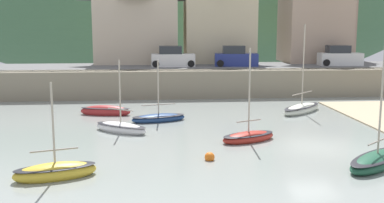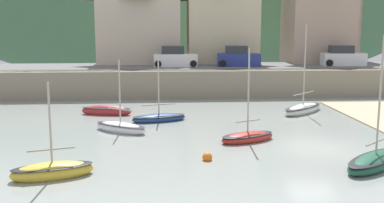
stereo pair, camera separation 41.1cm
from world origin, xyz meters
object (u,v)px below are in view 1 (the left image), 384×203
(waterfront_building_right, at_px, (315,14))
(sailboat_nearest_shore, at_px, (377,160))
(sailboat_blue_trim, at_px, (55,172))
(mooring_buoy, at_px, (210,157))
(parked_car_by_wall, at_px, (236,58))
(parked_car_end_of_row, at_px, (340,57))
(dinghy_open_wooden, at_px, (159,118))
(rowboat_small_beached, at_px, (302,109))
(parked_car_near_slipway, at_px, (172,58))
(sailboat_far_left, at_px, (105,111))
(waterfront_building_centre, at_px, (219,16))
(sailboat_tall_mast, at_px, (248,137))
(waterfront_building_left, at_px, (136,22))
(motorboat_with_cabin, at_px, (121,128))

(waterfront_building_right, xyz_separation_m, sailboat_nearest_shore, (-7.19, -28.69, -7.24))
(sailboat_blue_trim, distance_m, mooring_buoy, 6.95)
(parked_car_by_wall, distance_m, parked_car_end_of_row, 10.31)
(sailboat_nearest_shore, height_order, parked_car_end_of_row, sailboat_nearest_shore)
(sailboat_blue_trim, relative_size, sailboat_nearest_shore, 0.70)
(waterfront_building_right, xyz_separation_m, dinghy_open_wooden, (-16.85, -18.16, -7.28))
(sailboat_blue_trim, distance_m, sailboat_nearest_shore, 14.06)
(parked_car_end_of_row, bearing_deg, parked_car_by_wall, -176.62)
(sailboat_nearest_shore, xyz_separation_m, parked_car_end_of_row, (8.25, 24.19, 2.94))
(sailboat_blue_trim, height_order, sailboat_nearest_shore, sailboat_nearest_shore)
(rowboat_small_beached, distance_m, sailboat_nearest_shore, 12.79)
(parked_car_near_slipway, bearing_deg, sailboat_far_left, -115.21)
(rowboat_small_beached, bearing_deg, waterfront_building_centre, 59.46)
(parked_car_near_slipway, height_order, parked_car_end_of_row, same)
(sailboat_tall_mast, relative_size, sailboat_nearest_shore, 0.86)
(waterfront_building_left, height_order, waterfront_building_right, waterfront_building_right)
(motorboat_with_cabin, height_order, sailboat_tall_mast, sailboat_tall_mast)
(waterfront_building_centre, bearing_deg, rowboat_small_beached, -76.61)
(dinghy_open_wooden, distance_m, parked_car_end_of_row, 22.72)
(parked_car_near_slipway, relative_size, parked_car_end_of_row, 0.98)
(motorboat_with_cabin, height_order, dinghy_open_wooden, motorboat_with_cabin)
(rowboat_small_beached, height_order, parked_car_near_slipway, rowboat_small_beached)
(sailboat_tall_mast, xyz_separation_m, dinghy_open_wooden, (-4.83, 5.65, -0.02))
(dinghy_open_wooden, relative_size, mooring_buoy, 8.76)
(sailboat_nearest_shore, bearing_deg, mooring_buoy, 128.39)
(waterfront_building_centre, height_order, sailboat_tall_mast, waterfront_building_centre)
(sailboat_blue_trim, xyz_separation_m, mooring_buoy, (6.66, 1.96, -0.13))
(waterfront_building_centre, relative_size, parked_car_end_of_row, 2.26)
(waterfront_building_right, bearing_deg, parked_car_end_of_row, -76.77)
(sailboat_nearest_shore, bearing_deg, parked_car_by_wall, 54.87)
(motorboat_with_cabin, relative_size, parked_car_by_wall, 1.04)
(rowboat_small_beached, distance_m, sailboat_far_left, 14.14)
(waterfront_building_centre, bearing_deg, waterfront_building_right, 0.00)
(waterfront_building_centre, bearing_deg, sailboat_nearest_shore, -83.98)
(motorboat_with_cabin, xyz_separation_m, parked_car_end_of_row, (20.18, 16.56, 2.95))
(waterfront_building_centre, xyz_separation_m, sailboat_nearest_shore, (3.03, -28.69, -6.96))
(waterfront_building_centre, relative_size, motorboat_with_cabin, 2.13)
(waterfront_building_right, relative_size, rowboat_small_beached, 1.54)
(waterfront_building_centre, bearing_deg, parked_car_end_of_row, -21.76)
(motorboat_with_cabin, bearing_deg, rowboat_small_beached, 56.12)
(sailboat_nearest_shore, relative_size, parked_car_near_slipway, 1.46)
(waterfront_building_left, distance_m, mooring_buoy, 28.25)
(parked_car_by_wall, bearing_deg, waterfront_building_right, 32.13)
(sailboat_blue_trim, xyz_separation_m, sailboat_far_left, (0.67, 13.42, -0.00))
(motorboat_with_cabin, xyz_separation_m, sailboat_tall_mast, (7.10, -2.75, -0.01))
(waterfront_building_left, xyz_separation_m, dinghy_open_wooden, (1.99, -18.16, -6.36))
(sailboat_blue_trim, xyz_separation_m, rowboat_small_beached, (14.82, 13.21, -0.00))
(parked_car_near_slipway, bearing_deg, dinghy_open_wooden, -96.54)
(sailboat_nearest_shore, relative_size, sailboat_far_left, 1.61)
(dinghy_open_wooden, xyz_separation_m, parked_car_near_slipway, (1.53, 13.66, 2.98))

